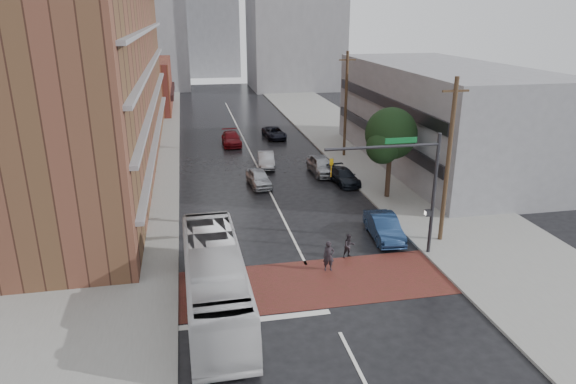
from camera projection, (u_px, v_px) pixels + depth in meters
ground at (317, 287)px, 26.31m from camera, size 160.00×160.00×0.00m
crosswalk at (315, 283)px, 26.77m from camera, size 14.00×5.00×0.02m
sidewalk_west at (130, 164)px, 47.31m from camera, size 9.00×90.00×0.15m
sidewalk_east at (367, 152)px, 51.53m from camera, size 9.00×90.00×0.15m
apartment_block at (79, 3)px, 41.30m from camera, size 10.00×44.00×28.00m
storefront_west at (142, 85)px, 72.91m from camera, size 8.00×16.00×7.00m
building_east at (440, 116)px, 46.36m from camera, size 11.00×26.00×9.00m
distant_tower_center at (209, 19)px, 110.23m from camera, size 12.00×10.00×24.00m
street_tree at (391, 137)px, 37.44m from camera, size 4.20×4.10×6.90m
signal_mast at (411, 178)px, 28.13m from camera, size 6.50×0.30×7.20m
utility_pole_near at (448, 161)px, 29.93m from camera, size 1.60×0.26×10.00m
utility_pole_far at (346, 104)px, 48.43m from camera, size 1.60×0.26×10.00m
transit_bus at (215, 280)px, 23.91m from camera, size 2.81×11.28×3.13m
pedestrian_a at (329, 256)px, 27.79m from camera, size 0.66×0.47×1.70m
pedestrian_b at (349, 246)px, 29.33m from camera, size 0.80×0.68×1.44m
car_travel_a at (259, 178)px, 41.44m from camera, size 1.96×4.08×1.34m
car_travel_b at (266, 160)px, 46.60m from camera, size 1.79×4.14×1.33m
car_travel_c at (231, 139)px, 54.31m from camera, size 1.94×4.71×1.37m
suv_travel at (274, 133)px, 57.25m from camera, size 2.44×4.59×1.23m
car_parked_near at (384, 227)px, 31.83m from camera, size 1.92×4.60×1.48m
car_parked_mid at (344, 176)px, 42.07m from camera, size 2.15×4.36×1.22m
car_parked_far at (322, 165)px, 44.53m from camera, size 2.00×4.67×1.57m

